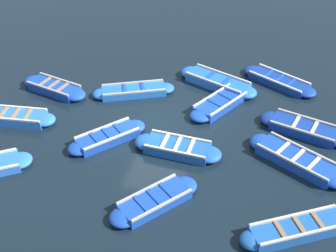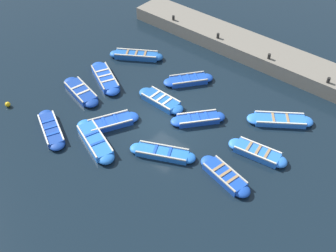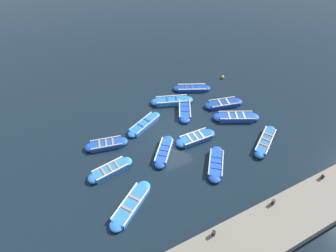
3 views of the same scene
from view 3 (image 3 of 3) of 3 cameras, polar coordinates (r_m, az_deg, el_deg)
The scene contains 19 objects.
ground_plane at distance 20.60m, azimuth 1.33°, elevation -1.91°, with size 120.00×120.00×0.00m, color black.
boat_drifting at distance 20.18m, azimuth 6.02°, elevation -2.64°, with size 1.05×3.33×0.44m.
boat_near_quay at distance 22.57m, azimuth 14.59°, elevation 1.90°, with size 2.54×3.90×0.45m.
boat_alongside at distance 23.54m, azimuth 0.85°, elevation 5.49°, with size 2.14×3.89×0.46m.
boat_far_corner at distance 25.28m, azimuth 5.21°, elevation 8.18°, with size 2.27×3.61×0.37m.
boat_inner_gap at distance 20.17m, azimuth -13.27°, elevation -3.91°, with size 1.51×3.32×0.43m.
boat_outer_right at distance 22.65m, azimuth 3.65°, elevation 3.56°, with size 3.42×2.38×0.41m.
boat_stern_in at distance 19.19m, azimuth -0.87°, elevation -5.54°, with size 3.00×2.69×0.40m.
boat_centre at distance 18.76m, azimuth 10.37°, elevation -8.07°, with size 3.15×2.71×0.39m.
boat_end_of_row at distance 16.82m, azimuth -8.06°, elevation -16.61°, with size 2.96×3.62×0.39m.
boat_broadside at distance 21.32m, azimuth -5.16°, elevation 0.39°, with size 2.29×3.57×0.38m.
boat_tucked at distance 18.53m, azimuth -12.41°, elevation -9.29°, with size 1.32×3.35×0.43m.
boat_bow_out at distance 23.76m, azimuth 12.00°, elevation 4.78°, with size 1.71×3.65×0.42m.
boat_mid_row at distance 21.16m, azimuth 20.43°, elevation -3.15°, with size 2.69×3.60×0.45m.
quay_wall at distance 16.07m, azimuth 18.23°, elevation -22.22°, with size 2.69×19.26×0.97m.
bollard_mid_north at distance 14.97m, azimuth 9.91°, elevation -22.00°, with size 0.20×0.20×0.35m, color black.
bollard_mid_south at distance 16.74m, azimuth 21.92°, elevation -15.12°, with size 0.20×0.20×0.35m, color black.
bollard_south at distance 19.22m, azimuth 30.68°, elevation -9.36°, with size 0.20×0.20×0.35m, color black.
buoy_orange_near at distance 27.38m, azimuth 11.81°, elevation 10.40°, with size 0.31×0.31×0.31m, color #EAB214.
Camera 3 is at (12.81, -6.90, 14.59)m, focal length 28.00 mm.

